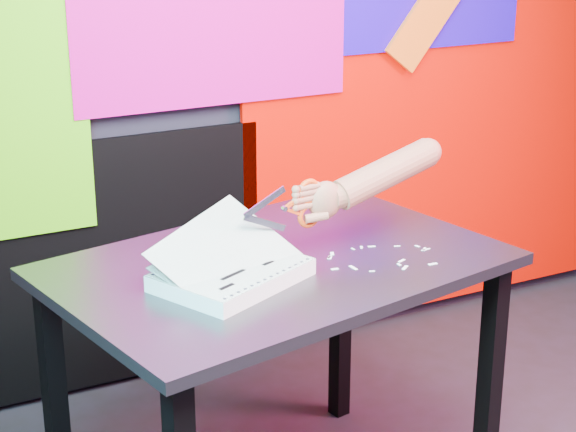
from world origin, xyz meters
TOP-DOWN VIEW (x-y plane):
  - backdrop at (0.06, 1.46)m, footprint 2.88×0.05m
  - work_table at (-0.46, 0.57)m, footprint 1.21×0.92m
  - printout_stack at (-0.62, 0.49)m, footprint 0.41×0.36m
  - scissors at (-0.39, 0.57)m, footprint 0.22×0.03m
  - hand_forearm at (-0.17, 0.59)m, footprint 0.45×0.11m
  - paper_clippings at (-0.23, 0.47)m, footprint 0.30×0.19m

SIDE VIEW (x-z plane):
  - work_table at x=-0.46m, z-range 0.27..1.02m
  - paper_clippings at x=-0.23m, z-range 0.75..0.75m
  - printout_stack at x=-0.62m, z-range 0.69..0.86m
  - scissors at x=-0.39m, z-range 0.82..0.95m
  - hand_forearm at x=-0.17m, z-range 0.84..1.00m
  - backdrop at x=0.06m, z-range -0.08..2.00m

